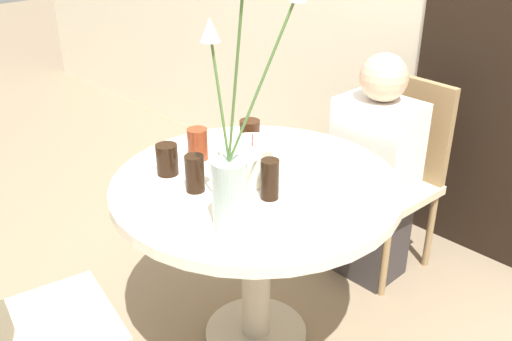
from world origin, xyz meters
name	(u,v)px	position (x,y,z in m)	size (l,w,h in m)	color
ground_plane	(256,335)	(0.00, 0.00, 0.00)	(16.00, 16.00, 0.00)	#89755B
dining_table	(256,213)	(0.00, 0.00, 0.58)	(1.03, 1.03, 0.72)	silver
chair_left_flank	(396,166)	(0.04, 0.85, 0.50)	(0.42, 0.42, 0.89)	beige
chair_near_front	(16,317)	(-0.17, -0.83, 0.50)	(0.47, 0.47, 0.89)	beige
birthday_cake	(253,160)	(-0.05, 0.03, 0.77)	(0.25, 0.25, 0.15)	white
flower_vase	(231,167)	(0.16, -0.26, 0.91)	(0.23, 0.21, 0.77)	#9EB2AD
side_plate	(318,226)	(0.35, -0.08, 0.72)	(0.19, 0.19, 0.01)	white
drink_glass_0	(167,159)	(-0.26, -0.19, 0.77)	(0.08, 0.08, 0.11)	black
drink_glass_1	(195,173)	(-0.09, -0.20, 0.78)	(0.07, 0.07, 0.13)	black
drink_glass_2	(250,135)	(-0.20, 0.16, 0.78)	(0.08, 0.08, 0.12)	#33190C
drink_glass_3	(270,179)	(0.12, -0.05, 0.79)	(0.06, 0.06, 0.14)	black
drink_glass_4	(198,144)	(-0.28, -0.03, 0.78)	(0.08, 0.08, 0.12)	maroon
person_woman	(374,178)	(0.04, 0.69, 0.49)	(0.34, 0.24, 1.05)	#383333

